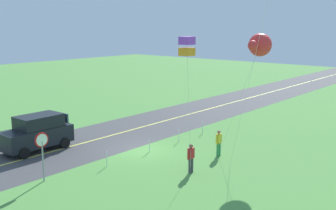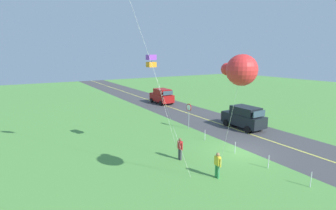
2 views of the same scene
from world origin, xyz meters
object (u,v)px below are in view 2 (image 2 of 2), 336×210
at_px(car_parked_east_far, 162,96).
at_px(car_suv_foreground, 244,117).
at_px(kite_blue_mid, 241,70).
at_px(kite_red_low, 151,61).
at_px(person_adult_near, 180,148).
at_px(person_adult_companion, 218,164).
at_px(stop_sign, 189,111).

bearing_deg(car_parked_east_far, car_suv_foreground, -177.95).
bearing_deg(kite_blue_mid, kite_red_low, 3.37).
height_order(car_suv_foreground, kite_blue_mid, kite_blue_mid).
relative_size(kite_red_low, kite_blue_mid, 1.00).
height_order(car_suv_foreground, person_adult_near, car_suv_foreground).
xyz_separation_m(car_parked_east_far, person_adult_companion, (-22.05, 8.85, -0.29)).
bearing_deg(car_suv_foreground, kite_blue_mid, 130.02).
height_order(stop_sign, person_adult_companion, stop_sign).
xyz_separation_m(person_adult_near, person_adult_companion, (-3.35, -0.44, 0.00)).
xyz_separation_m(person_adult_companion, kite_red_low, (5.31, 1.61, 6.00)).
distance_m(car_suv_foreground, kite_red_low, 12.46).
relative_size(person_adult_companion, kite_red_low, 0.22).
height_order(car_parked_east_far, kite_red_low, kite_red_low).
bearing_deg(stop_sign, person_adult_near, 139.47).
height_order(car_suv_foreground, stop_sign, stop_sign).
distance_m(person_adult_near, kite_blue_mid, 8.20).
distance_m(car_parked_east_far, kite_blue_mid, 27.01).
relative_size(car_parked_east_far, kite_blue_mid, 0.60).
relative_size(car_suv_foreground, stop_sign, 1.72).
distance_m(stop_sign, person_adult_companion, 10.26).
relative_size(stop_sign, kite_blue_mid, 0.35).
height_order(car_suv_foreground, kite_red_low, kite_red_low).
height_order(kite_red_low, kite_blue_mid, kite_blue_mid).
distance_m(person_adult_near, kite_red_low, 6.42).
bearing_deg(car_suv_foreground, person_adult_companion, 124.40).
height_order(person_adult_near, kite_blue_mid, kite_blue_mid).
distance_m(car_parked_east_far, person_adult_companion, 23.76).
height_order(car_parked_east_far, kite_blue_mid, kite_blue_mid).
bearing_deg(person_adult_near, car_parked_east_far, 176.48).
xyz_separation_m(car_suv_foreground, kite_red_low, (-1.13, 11.02, 5.71)).
distance_m(car_suv_foreground, kite_blue_mid, 14.84).
bearing_deg(person_adult_companion, kite_blue_mid, 80.16).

